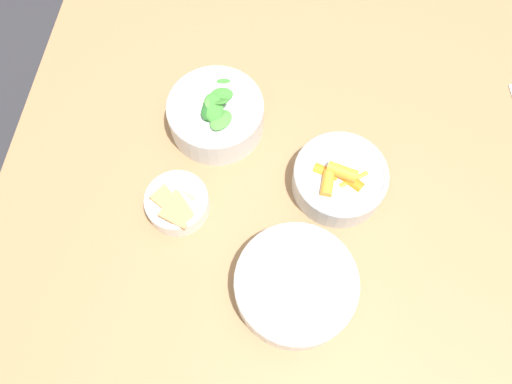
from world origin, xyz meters
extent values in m
plane|color=#2D2D33|center=(0.00, 0.00, 0.00)|extent=(10.00, 10.00, 0.00)
cube|color=#99724C|center=(0.00, 0.00, 0.73)|extent=(1.27, 1.04, 0.03)
cube|color=olive|center=(-0.57, -0.46, 0.36)|extent=(0.06, 0.06, 0.71)
cube|color=olive|center=(-0.57, 0.46, 0.36)|extent=(0.06, 0.06, 0.71)
cylinder|color=silver|center=(-0.03, 0.09, 0.76)|extent=(0.16, 0.16, 0.05)
torus|color=silver|center=(-0.03, 0.09, 0.79)|extent=(0.16, 0.16, 0.01)
cylinder|color=orange|center=(-0.04, 0.10, 0.78)|extent=(0.05, 0.02, 0.02)
cylinder|color=orange|center=(-0.02, 0.11, 0.78)|extent=(0.04, 0.05, 0.02)
cylinder|color=orange|center=(-0.03, 0.07, 0.78)|extent=(0.04, 0.05, 0.02)
cylinder|color=orange|center=(-0.02, 0.11, 0.78)|extent=(0.05, 0.06, 0.02)
cylinder|color=orange|center=(-0.03, 0.09, 0.80)|extent=(0.04, 0.06, 0.02)
cylinder|color=orange|center=(-0.01, 0.07, 0.79)|extent=(0.05, 0.02, 0.02)
cylinder|color=silver|center=(-0.13, -0.14, 0.77)|extent=(0.18, 0.18, 0.06)
torus|color=silver|center=(-0.13, -0.14, 0.80)|extent=(0.18, 0.18, 0.01)
ellipsoid|color=#4C933D|center=(-0.13, -0.14, 0.81)|extent=(0.05, 0.04, 0.04)
ellipsoid|color=#235B23|center=(-0.13, -0.08, 0.79)|extent=(0.05, 0.06, 0.04)
ellipsoid|color=#3D8433|center=(-0.12, -0.14, 0.82)|extent=(0.06, 0.05, 0.03)
ellipsoid|color=#3D8433|center=(-0.13, -0.13, 0.82)|extent=(0.03, 0.04, 0.03)
ellipsoid|color=#235B23|center=(-0.08, -0.18, 0.78)|extent=(0.06, 0.06, 0.03)
ellipsoid|color=#235B23|center=(-0.12, -0.14, 0.81)|extent=(0.06, 0.05, 0.03)
ellipsoid|color=#235B23|center=(-0.11, -0.14, 0.80)|extent=(0.05, 0.04, 0.04)
ellipsoid|color=#3D8433|center=(-0.15, -0.13, 0.81)|extent=(0.04, 0.05, 0.02)
ellipsoid|color=#3D8433|center=(-0.18, -0.13, 0.80)|extent=(0.03, 0.04, 0.02)
ellipsoid|color=#4C933D|center=(-0.10, -0.13, 0.81)|extent=(0.06, 0.05, 0.02)
cylinder|color=silver|center=(0.16, 0.03, 0.76)|extent=(0.20, 0.20, 0.05)
torus|color=silver|center=(0.16, 0.03, 0.79)|extent=(0.20, 0.20, 0.01)
cylinder|color=#9E6B4C|center=(0.16, 0.03, 0.76)|extent=(0.18, 0.18, 0.03)
ellipsoid|color=#8E5B3D|center=(0.18, 0.11, 0.78)|extent=(0.01, 0.01, 0.01)
ellipsoid|color=#AD7551|center=(0.18, -0.01, 0.78)|extent=(0.01, 0.01, 0.01)
ellipsoid|color=#8E5B3D|center=(0.13, 0.03, 0.78)|extent=(0.01, 0.01, 0.01)
ellipsoid|color=#AD7551|center=(0.09, 0.04, 0.78)|extent=(0.01, 0.01, 0.01)
ellipsoid|color=#8E5B3D|center=(0.16, 0.08, 0.78)|extent=(0.01, 0.01, 0.01)
ellipsoid|color=#AD7551|center=(0.16, 0.12, 0.78)|extent=(0.01, 0.01, 0.01)
ellipsoid|color=#8E5B3D|center=(0.14, 0.00, 0.78)|extent=(0.01, 0.01, 0.01)
ellipsoid|color=#AD7551|center=(0.12, 0.06, 0.78)|extent=(0.01, 0.01, 0.01)
ellipsoid|color=#AD7551|center=(0.13, 0.08, 0.78)|extent=(0.01, 0.01, 0.01)
ellipsoid|color=#A36B4C|center=(0.17, 0.09, 0.78)|extent=(0.01, 0.01, 0.01)
ellipsoid|color=#A36B4C|center=(0.22, 0.09, 0.78)|extent=(0.01, 0.01, 0.01)
ellipsoid|color=#AD7551|center=(0.15, 0.08, 0.78)|extent=(0.01, 0.01, 0.01)
ellipsoid|color=#8E5B3D|center=(0.13, 0.05, 0.78)|extent=(0.01, 0.01, 0.01)
ellipsoid|color=#A36B4C|center=(0.24, -0.01, 0.78)|extent=(0.01, 0.01, 0.01)
cylinder|color=#E0A88E|center=(0.19, 0.10, 0.78)|extent=(0.03, 0.03, 0.01)
cylinder|color=tan|center=(0.23, 0.03, 0.78)|extent=(0.03, 0.03, 0.01)
cylinder|color=tan|center=(0.12, 0.07, 0.78)|extent=(0.02, 0.02, 0.01)
cylinder|color=white|center=(0.05, -0.18, 0.76)|extent=(0.11, 0.11, 0.04)
torus|color=white|center=(0.05, -0.18, 0.78)|extent=(0.11, 0.11, 0.01)
cube|color=tan|center=(0.05, -0.16, 0.77)|extent=(0.06, 0.06, 0.01)
cube|color=tan|center=(0.04, -0.18, 0.77)|extent=(0.06, 0.06, 0.01)
cube|color=tan|center=(0.05, -0.18, 0.77)|extent=(0.06, 0.06, 0.01)
cube|color=tan|center=(0.04, -0.19, 0.77)|extent=(0.07, 0.07, 0.02)
cube|color=tan|center=(0.06, -0.17, 0.78)|extent=(0.07, 0.07, 0.02)
camera|label=1|loc=(0.35, -0.01, 1.56)|focal=35.00mm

